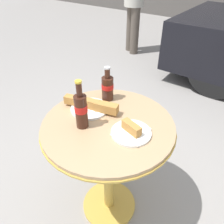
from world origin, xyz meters
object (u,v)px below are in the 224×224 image
Objects in this scene: bistro_table at (108,146)px; cola_bottle_right at (108,87)px; cola_bottle_left at (81,110)px; lunch_plate_far at (91,106)px; lunch_plate_near at (132,131)px.

cola_bottle_right reaches higher than bistro_table.
cola_bottle_left reaches higher than cola_bottle_right.
lunch_plate_far is at bearing -92.70° from cola_bottle_right.
cola_bottle_left is 0.17m from lunch_plate_far.
lunch_plate_far is (-0.06, 0.13, -0.08)m from cola_bottle_left.
lunch_plate_far is (-0.01, -0.15, -0.06)m from cola_bottle_right.
cola_bottle_left is at bearing -156.84° from lunch_plate_near.
lunch_plate_near is 0.30m from lunch_plate_far.
cola_bottle_left is 1.25× the size of cola_bottle_right.
cola_bottle_left is 0.80× the size of lunch_plate_far.
cola_bottle_right is 0.16m from lunch_plate_far.
bistro_table is 2.94× the size of cola_bottle_left.
bistro_table is at bearing -13.93° from lunch_plate_far.
bistro_table is 0.35m from cola_bottle_right.
bistro_table is 0.24m from lunch_plate_near.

